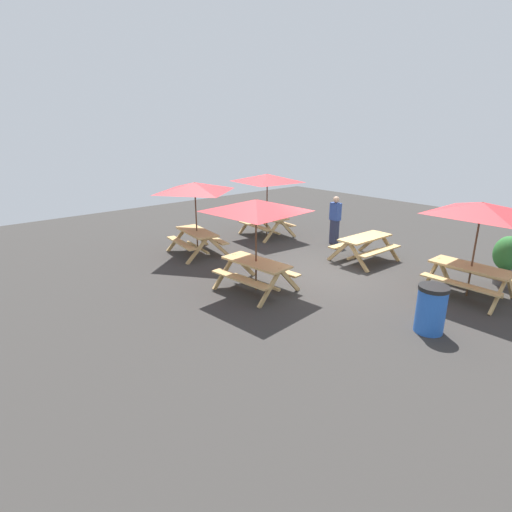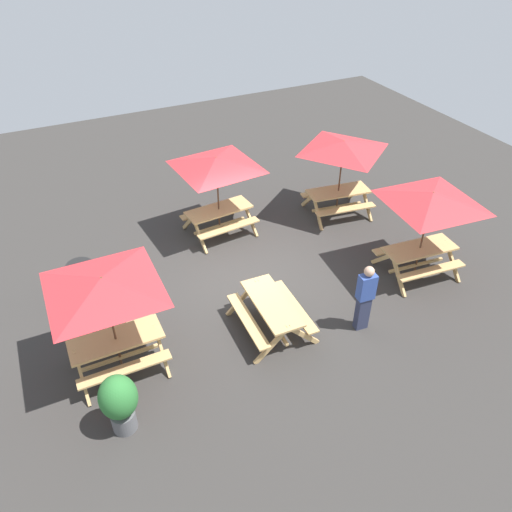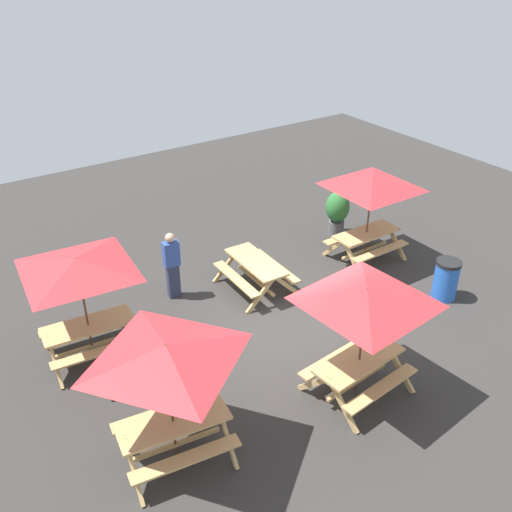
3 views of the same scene
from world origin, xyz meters
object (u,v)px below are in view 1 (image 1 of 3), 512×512
at_px(picnic_table_2, 365,243).
at_px(picnic_table_4, 195,192).
at_px(person_standing, 335,219).
at_px(picnic_table_3, 267,183).
at_px(trash_bin_blue, 431,309).
at_px(picnic_table_0, 481,216).
at_px(picnic_table_1, 256,212).
at_px(potted_plant_0, 507,257).

distance_m(picnic_table_2, picnic_table_4, 5.43).
bearing_deg(picnic_table_2, person_standing, 67.48).
distance_m(picnic_table_3, trash_bin_blue, 8.20).
bearing_deg(picnic_table_4, picnic_table_0, 31.20).
distance_m(picnic_table_2, picnic_table_3, 4.41).
bearing_deg(picnic_table_4, person_standing, 71.27).
relative_size(picnic_table_1, potted_plant_0, 2.18).
xyz_separation_m(picnic_table_2, trash_bin_blue, (3.46, -2.81, -0.07)).
distance_m(picnic_table_3, person_standing, 2.81).
bearing_deg(picnic_table_3, trash_bin_blue, -13.55).
distance_m(picnic_table_0, person_standing, 5.27).
height_order(picnic_table_2, picnic_table_4, picnic_table_4).
relative_size(picnic_table_0, potted_plant_0, 2.19).
height_order(picnic_table_2, trash_bin_blue, trash_bin_blue).
bearing_deg(picnic_table_0, person_standing, 166.79).
bearing_deg(trash_bin_blue, picnic_table_3, 161.10).
height_order(picnic_table_0, picnic_table_1, same).
bearing_deg(trash_bin_blue, person_standing, 145.38).
xyz_separation_m(picnic_table_0, picnic_table_1, (-3.65, -3.62, 0.00)).
height_order(picnic_table_0, person_standing, picnic_table_0).
distance_m(picnic_table_1, trash_bin_blue, 4.34).
bearing_deg(trash_bin_blue, picnic_table_4, -175.08).
height_order(picnic_table_1, picnic_table_2, picnic_table_1).
xyz_separation_m(picnic_table_3, picnic_table_4, (0.23, -3.25, 0.00)).
bearing_deg(person_standing, picnic_table_0, -8.16).
distance_m(picnic_table_0, picnic_table_4, 7.79).
height_order(picnic_table_1, trash_bin_blue, picnic_table_1).
xyz_separation_m(picnic_table_2, picnic_table_4, (-3.94, -3.45, 1.43)).
bearing_deg(person_standing, picnic_table_1, -69.00).
bearing_deg(picnic_table_4, picnic_table_1, -1.04).
bearing_deg(picnic_table_4, picnic_table_3, 102.09).
height_order(picnic_table_3, potted_plant_0, picnic_table_3).
height_order(potted_plant_0, person_standing, person_standing).
bearing_deg(trash_bin_blue, potted_plant_0, 89.30).
xyz_separation_m(picnic_table_0, picnic_table_4, (-7.16, -3.06, 0.00)).
xyz_separation_m(picnic_table_1, picnic_table_4, (-3.51, 0.56, 0.00)).
distance_m(picnic_table_0, picnic_table_3, 7.39).
height_order(picnic_table_1, picnic_table_3, same).
xyz_separation_m(picnic_table_2, potted_plant_0, (3.50, 1.09, 0.18)).
xyz_separation_m(picnic_table_2, picnic_table_3, (-4.17, -0.20, 1.43)).
xyz_separation_m(picnic_table_1, person_standing, (-1.36, 4.82, -1.10)).
bearing_deg(trash_bin_blue, picnic_table_1, -162.91).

